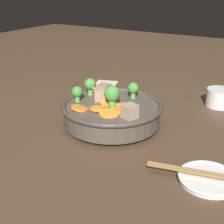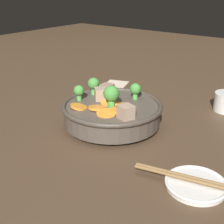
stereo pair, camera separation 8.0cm
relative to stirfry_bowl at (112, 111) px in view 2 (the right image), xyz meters
name	(u,v)px [view 2 (the right image)]	position (x,y,z in m)	size (l,w,h in m)	color
ground_plane	(112,125)	(0.00, 0.00, -0.04)	(3.00, 3.00, 0.00)	#4C3826
stirfry_bowl	(112,111)	(0.00, 0.00, 0.00)	(0.26, 0.26, 0.11)	#51473D
side_saucer	(196,184)	(0.12, 0.29, -0.03)	(0.11, 0.11, 0.01)	white
napkin	(115,85)	(-0.28, -0.20, -0.04)	(0.13, 0.11, 0.00)	beige
chopsticks_pair	(196,180)	(0.12, 0.29, -0.02)	(0.07, 0.23, 0.01)	olive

